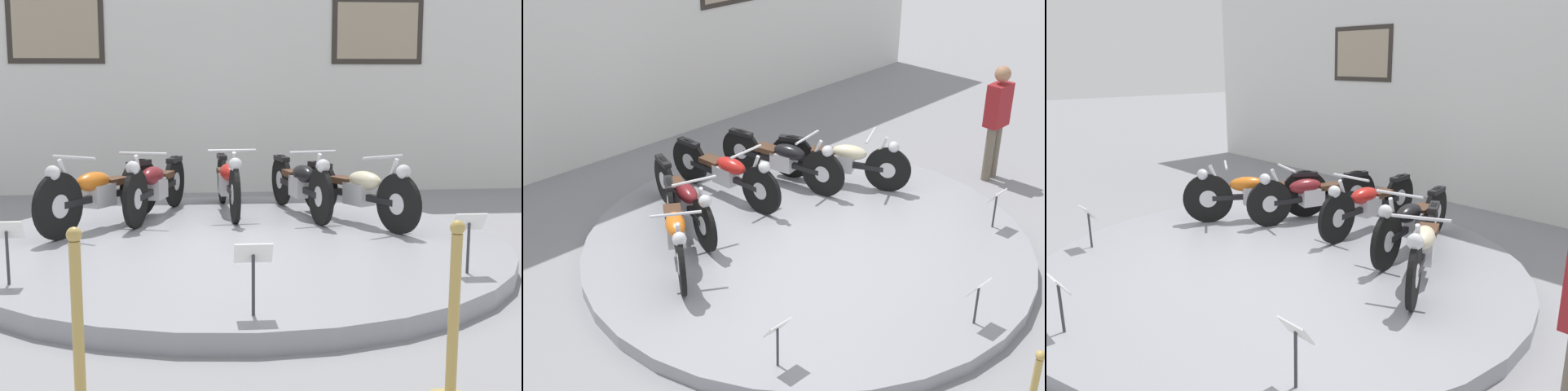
% 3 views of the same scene
% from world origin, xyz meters
% --- Properties ---
extents(ground_plane, '(60.00, 60.00, 0.00)m').
position_xyz_m(ground_plane, '(0.00, 0.00, 0.00)').
color(ground_plane, gray).
extents(display_platform, '(5.34, 5.34, 0.16)m').
position_xyz_m(display_platform, '(0.00, 0.00, 0.08)').
color(display_platform, gray).
rests_on(display_platform, ground_plane).
extents(back_wall, '(14.00, 0.22, 4.47)m').
position_xyz_m(back_wall, '(0.00, 4.14, 2.24)').
color(back_wall, silver).
rests_on(back_wall, ground_plane).
extents(motorcycle_orange, '(1.11, 1.75, 0.81)m').
position_xyz_m(motorcycle_orange, '(-1.40, 0.71, 0.56)').
color(motorcycle_orange, black).
rests_on(motorcycle_orange, display_platform).
extents(motorcycle_maroon, '(0.69, 1.92, 0.79)m').
position_xyz_m(motorcycle_maroon, '(-0.85, 1.28, 0.55)').
color(motorcycle_maroon, black).
rests_on(motorcycle_maroon, display_platform).
extents(motorcycle_red, '(0.54, 1.99, 0.80)m').
position_xyz_m(motorcycle_red, '(0.00, 1.49, 0.55)').
color(motorcycle_red, black).
rests_on(motorcycle_red, display_platform).
extents(motorcycle_black, '(0.58, 1.96, 0.79)m').
position_xyz_m(motorcycle_black, '(0.84, 1.28, 0.55)').
color(motorcycle_black, black).
rests_on(motorcycle_black, display_platform).
extents(motorcycle_cream, '(0.95, 1.78, 0.79)m').
position_xyz_m(motorcycle_cream, '(1.40, 0.71, 0.54)').
color(motorcycle_cream, black).
rests_on(motorcycle_cream, display_platform).
extents(info_placard_front_left, '(0.26, 0.11, 0.51)m').
position_xyz_m(info_placard_front_left, '(-1.84, -1.40, 0.53)').
color(info_placard_front_left, '#333338').
rests_on(info_placard_front_left, display_platform).
extents(info_placard_front_centre, '(0.26, 0.11, 0.51)m').
position_xyz_m(info_placard_front_centre, '(0.00, -2.32, 0.53)').
color(info_placard_front_centre, '#333338').
rests_on(info_placard_front_centre, display_platform).
extents(info_placard_front_right, '(0.26, 0.11, 0.51)m').
position_xyz_m(info_placard_front_right, '(1.84, -1.40, 0.53)').
color(info_placard_front_right, '#333338').
rests_on(info_placard_front_right, display_platform).
extents(stanchion_post_left_of_entry, '(0.28, 0.28, 1.02)m').
position_xyz_m(stanchion_post_left_of_entry, '(-0.99, -3.43, 0.34)').
color(stanchion_post_left_of_entry, tan).
rests_on(stanchion_post_left_of_entry, ground_plane).
extents(stanchion_post_right_of_entry, '(0.28, 0.28, 1.02)m').
position_xyz_m(stanchion_post_right_of_entry, '(0.99, -3.43, 0.34)').
color(stanchion_post_right_of_entry, tan).
rests_on(stanchion_post_right_of_entry, ground_plane).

